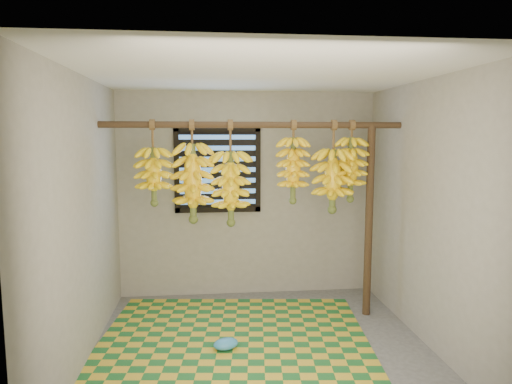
{
  "coord_description": "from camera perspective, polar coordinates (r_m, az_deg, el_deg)",
  "views": [
    {
      "loc": [
        -0.46,
        -3.82,
        1.9
      ],
      "look_at": [
        0.0,
        0.55,
        1.35
      ],
      "focal_mm": 32.0,
      "sensor_mm": 36.0,
      "label": 1
    }
  ],
  "objects": [
    {
      "name": "banana_bunch_a",
      "position": [
        4.57,
        -12.67,
        1.94
      ],
      "size": [
        0.35,
        0.35,
        0.83
      ],
      "color": "brown",
      "rests_on": "hanging_pole"
    },
    {
      "name": "hanging_pole",
      "position": [
        4.55,
        -0.2,
        8.39
      ],
      "size": [
        3.0,
        0.06,
        0.06
      ],
      "primitive_type": "cylinder",
      "rotation": [
        0.0,
        1.57,
        0.0
      ],
      "color": "#432E1B",
      "rests_on": "wall_left"
    },
    {
      "name": "woven_mat",
      "position": [
        4.52,
        -2.74,
        -17.66
      ],
      "size": [
        2.68,
        2.24,
        0.01
      ],
      "primitive_type": "cube",
      "rotation": [
        0.0,
        0.0,
        -0.1
      ],
      "color": "#1C5F28",
      "rests_on": "floor"
    },
    {
      "name": "wall_left",
      "position": [
        4.02,
        -20.99,
        -3.36
      ],
      "size": [
        0.01,
        3.0,
        2.4
      ],
      "primitive_type": "cube",
      "color": "gray",
      "rests_on": "floor"
    },
    {
      "name": "banana_bunch_d",
      "position": [
        4.62,
        4.65,
        2.74
      ],
      "size": [
        0.31,
        0.31,
        0.83
      ],
      "color": "brown",
      "rests_on": "hanging_pole"
    },
    {
      "name": "banana_bunch_b",
      "position": [
        4.55,
        -7.91,
        1.15
      ],
      "size": [
        0.38,
        0.38,
        1.0
      ],
      "color": "brown",
      "rests_on": "hanging_pole"
    },
    {
      "name": "banana_bunch_e",
      "position": [
        4.72,
        9.56,
        1.4
      ],
      "size": [
        0.41,
        0.41,
        0.93
      ],
      "color": "brown",
      "rests_on": "hanging_pole"
    },
    {
      "name": "support_post",
      "position": [
        4.9,
        13.93,
        -3.66
      ],
      "size": [
        0.08,
        0.08,
        2.0
      ],
      "primitive_type": "cylinder",
      "color": "#432E1B",
      "rests_on": "floor"
    },
    {
      "name": "banana_bunch_f",
      "position": [
        4.76,
        11.77,
        2.81
      ],
      "size": [
        0.32,
        0.32,
        0.82
      ],
      "color": "brown",
      "rests_on": "hanging_pole"
    },
    {
      "name": "wall_right",
      "position": [
        4.36,
        20.93,
        -2.59
      ],
      "size": [
        0.01,
        3.0,
        2.4
      ],
      "primitive_type": "cube",
      "color": "gray",
      "rests_on": "floor"
    },
    {
      "name": "floor",
      "position": [
        4.3,
        0.82,
        -19.19
      ],
      "size": [
        3.0,
        3.0,
        0.01
      ],
      "primitive_type": "cube",
      "color": "#4F4F4F",
      "rests_on": "ground"
    },
    {
      "name": "window",
      "position": [
        5.32,
        -4.81,
        2.79
      ],
      "size": [
        1.0,
        0.04,
        1.0
      ],
      "color": "black",
      "rests_on": "wall_back"
    },
    {
      "name": "wall_back",
      "position": [
        5.39,
        -1.07,
        -0.33
      ],
      "size": [
        3.0,
        0.01,
        2.4
      ],
      "primitive_type": "cube",
      "color": "gray",
      "rests_on": "floor"
    },
    {
      "name": "plastic_bag",
      "position": [
        4.28,
        -3.8,
        -18.41
      ],
      "size": [
        0.28,
        0.25,
        0.1
      ],
      "primitive_type": "ellipsoid",
      "rotation": [
        0.0,
        0.0,
        0.39
      ],
      "color": "teal",
      "rests_on": "woven_mat"
    },
    {
      "name": "banana_bunch_c",
      "position": [
        4.56,
        -3.18,
        0.47
      ],
      "size": [
        0.38,
        0.38,
        1.05
      ],
      "color": "brown",
      "rests_on": "hanging_pole"
    },
    {
      "name": "ceiling",
      "position": [
        3.88,
        0.88,
        14.6
      ],
      "size": [
        3.0,
        3.0,
        0.01
      ],
      "primitive_type": "cube",
      "color": "silver",
      "rests_on": "wall_back"
    }
  ]
}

